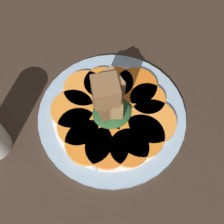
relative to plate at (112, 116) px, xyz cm
name	(u,v)px	position (x,y,z in cm)	size (l,w,h in cm)	color
table_slab	(112,119)	(0.00, 0.00, -1.52)	(120.00, 120.00, 2.00)	#38281E
plate	(112,116)	(0.00, 0.00, 0.00)	(29.31, 29.31, 1.05)	#99B7D1
carrot_slice_0	(84,89)	(-2.89, 7.53, 1.00)	(8.46, 8.46, 0.84)	orange
carrot_slice_1	(72,109)	(-6.80, 4.07, 1.00)	(8.54, 8.54, 0.84)	orange
carrot_slice_2	(78,127)	(-7.17, 0.01, 1.00)	(7.96, 7.96, 0.84)	orange
carrot_slice_3	(89,142)	(-6.45, -3.77, 1.00)	(9.02, 9.02, 0.84)	orange
carrot_slice_4	(107,148)	(-3.77, -6.17, 1.00)	(8.30, 8.30, 0.84)	orange
carrot_slice_5	(129,148)	(-0.06, -7.82, 1.00)	(7.55, 7.55, 0.84)	orange
carrot_slice_6	(142,136)	(3.19, -6.69, 1.00)	(8.79, 8.79, 0.84)	orange
carrot_slice_7	(152,121)	(6.39, -4.78, 1.00)	(9.46, 9.46, 0.84)	orange
carrot_slice_8	(147,98)	(7.85, 0.22, 1.00)	(7.19, 7.19, 0.84)	orange
carrot_slice_9	(136,86)	(7.06, 3.70, 1.00)	(8.77, 8.77, 0.84)	orange
carrot_slice_10	(116,82)	(3.63, 6.23, 1.00)	(7.35, 7.35, 0.84)	orange
carrot_slice_11	(102,83)	(0.94, 7.31, 1.00)	(7.41, 7.41, 0.84)	orange
center_pile	(110,101)	(-0.28, 0.40, 5.43)	(7.81, 7.54, 11.02)	#235128
fork	(127,138)	(0.51, -5.81, 0.78)	(18.16, 7.04, 0.40)	silver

